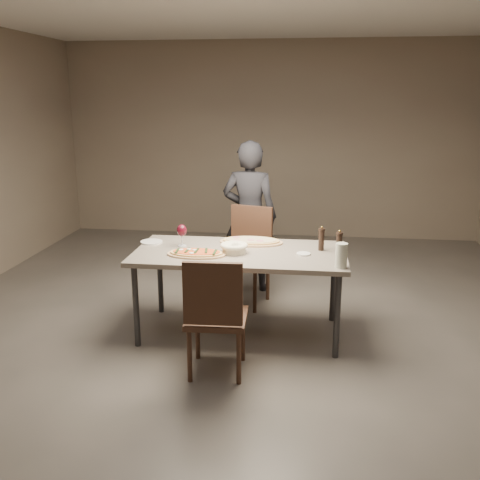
# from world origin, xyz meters

# --- Properties ---
(room) EXTENTS (7.00, 7.00, 7.00)m
(room) POSITION_xyz_m (0.00, 0.00, 1.40)
(room) COLOR #5F5851
(room) RESTS_ON ground
(dining_table) EXTENTS (1.80, 0.90, 0.75)m
(dining_table) POSITION_xyz_m (0.00, 0.00, 0.69)
(dining_table) COLOR gray
(dining_table) RESTS_ON ground
(zucchini_pizza) EXTENTS (0.49, 0.27, 0.05)m
(zucchini_pizza) POSITION_xyz_m (-0.35, -0.16, 0.77)
(zucchini_pizza) COLOR tan
(zucchini_pizza) RESTS_ON dining_table
(ham_pizza) EXTENTS (0.57, 0.32, 0.04)m
(ham_pizza) POSITION_xyz_m (0.07, 0.28, 0.77)
(ham_pizza) COLOR tan
(ham_pizza) RESTS_ON dining_table
(bread_basket) EXTENTS (0.23, 0.23, 0.08)m
(bread_basket) POSITION_xyz_m (-0.04, -0.06, 0.80)
(bread_basket) COLOR beige
(bread_basket) RESTS_ON dining_table
(oil_dish) EXTENTS (0.12, 0.12, 0.01)m
(oil_dish) POSITION_xyz_m (0.54, -0.03, 0.76)
(oil_dish) COLOR white
(oil_dish) RESTS_ON dining_table
(pepper_mill_left) EXTENTS (0.06, 0.06, 0.22)m
(pepper_mill_left) POSITION_xyz_m (0.83, -0.01, 0.85)
(pepper_mill_left) COLOR black
(pepper_mill_left) RESTS_ON dining_table
(pepper_mill_right) EXTENTS (0.05, 0.05, 0.21)m
(pepper_mill_right) POSITION_xyz_m (0.69, 0.12, 0.85)
(pepper_mill_right) COLOR black
(pepper_mill_right) RESTS_ON dining_table
(carafe) EXTENTS (0.09, 0.09, 0.19)m
(carafe) POSITION_xyz_m (0.83, -0.34, 0.85)
(carafe) COLOR silver
(carafe) RESTS_ON dining_table
(wine_glass) EXTENTS (0.09, 0.09, 0.20)m
(wine_glass) POSITION_xyz_m (-0.53, 0.10, 0.89)
(wine_glass) COLOR silver
(wine_glass) RESTS_ON dining_table
(side_plate) EXTENTS (0.20, 0.20, 0.01)m
(side_plate) POSITION_xyz_m (-0.83, 0.18, 0.76)
(side_plate) COLOR white
(side_plate) RESTS_ON dining_table
(chair_near) EXTENTS (0.46, 0.46, 0.93)m
(chair_near) POSITION_xyz_m (-0.08, -0.79, 0.52)
(chair_near) COLOR #3E261A
(chair_near) RESTS_ON ground
(chair_far) EXTENTS (0.56, 0.56, 0.97)m
(chair_far) POSITION_xyz_m (-0.02, 0.78, 0.54)
(chair_far) COLOR #3E261A
(chair_far) RESTS_ON ground
(diner) EXTENTS (0.62, 0.45, 1.60)m
(diner) POSITION_xyz_m (-0.04, 1.15, 0.80)
(diner) COLOR black
(diner) RESTS_ON ground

